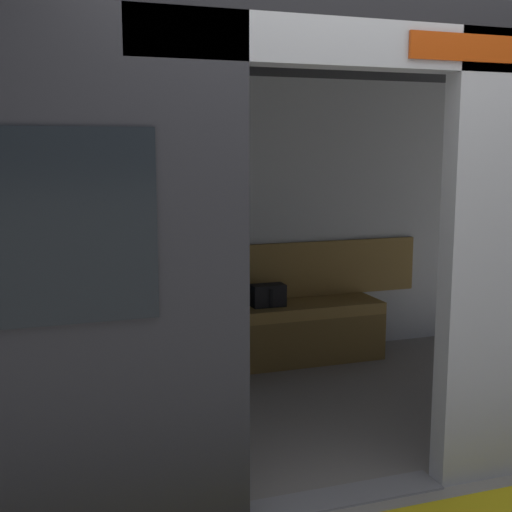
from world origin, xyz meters
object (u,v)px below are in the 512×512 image
train_car (256,174)px  bench_seat (226,325)px  handbag (268,295)px  grab_pole_door (229,265)px  book (160,313)px  person_seated (207,285)px

train_car → bench_seat: (-0.07, -0.90, -1.17)m
handbag → grab_pole_door: 1.88m
bench_seat → book: 0.51m
book → handbag: bearing=-164.3°
handbag → book: 0.84m
train_car → grab_pole_door: bearing=61.0°
handbag → book: size_ratio=1.18×
bench_seat → handbag: bearing=-174.7°
person_seated → book: person_seated is taller
book → train_car: bearing=129.9°
bench_seat → grab_pole_door: (0.45, 1.58, 0.74)m
train_car → bench_seat: size_ratio=2.50×
bench_seat → grab_pole_door: 1.80m
person_seated → handbag: (-0.50, -0.08, -0.13)m
handbag → train_car: bearing=65.6°
handbag → bench_seat: bearing=5.3°
train_car → handbag: (-0.42, -0.94, -0.97)m
train_car → person_seated: bearing=-84.8°
train_car → grab_pole_door: train_car is taller
bench_seat → handbag: size_ratio=9.84×
train_car → book: bearing=-66.3°
bench_seat → book: book is taller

